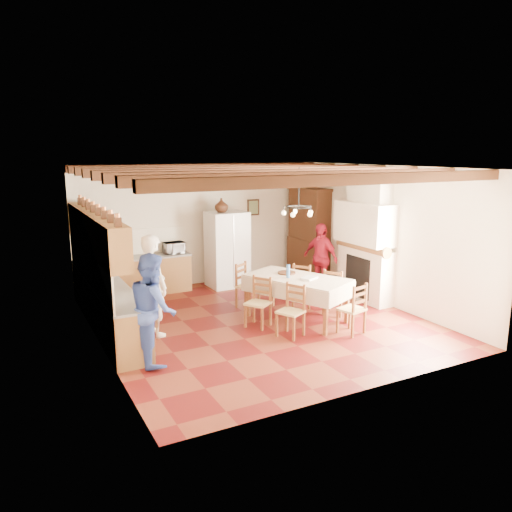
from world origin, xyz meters
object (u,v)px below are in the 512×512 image
at_px(person_woman_blue, 153,309).
at_px(hutch, 309,234).
at_px(chair_end_far, 248,285).
at_px(microwave, 174,248).
at_px(dining_table, 297,281).
at_px(refrigerator, 227,249).
at_px(person_woman_red, 320,258).
at_px(chair_left_far, 258,302).
at_px(chair_right_near, 335,291).
at_px(chair_end_near, 352,308).
at_px(chair_left_near, 290,311).
at_px(chair_right_far, 304,284).
at_px(person_man, 153,285).

bearing_deg(person_woman_blue, hutch, -53.44).
bearing_deg(chair_end_far, person_woman_blue, -175.53).
bearing_deg(microwave, dining_table, -71.40).
height_order(refrigerator, chair_end_far, refrigerator).
bearing_deg(microwave, chair_end_far, -70.66).
distance_m(person_woman_blue, person_woman_red, 5.10).
xyz_separation_m(dining_table, chair_left_far, (-0.87, -0.00, -0.31)).
distance_m(chair_right_near, chair_end_far, 1.86).
height_order(dining_table, chair_end_near, chair_end_near).
bearing_deg(dining_table, person_woman_red, 43.00).
distance_m(chair_end_near, person_woman_red, 2.80).
height_order(hutch, chair_left_far, hutch).
bearing_deg(chair_left_near, person_woman_blue, -117.27).
distance_m(chair_right_near, person_woman_red, 1.70).
distance_m(chair_left_far, chair_end_far, 1.24).
bearing_deg(chair_right_near, refrigerator, -14.06).
relative_size(chair_end_far, microwave, 2.00).
bearing_deg(microwave, hutch, -14.94).
height_order(chair_right_near, chair_end_near, same).
bearing_deg(person_woman_red, chair_left_far, -74.62).
bearing_deg(chair_left_far, person_woman_blue, -107.01).
xyz_separation_m(chair_right_far, person_woman_blue, (-3.70, -1.35, 0.40)).
xyz_separation_m(hutch, chair_left_far, (-2.90, -2.64, -0.70)).
height_order(hutch, chair_end_far, hutch).
distance_m(chair_end_near, person_woman_blue, 3.61).
bearing_deg(dining_table, chair_right_near, -5.01).
relative_size(chair_right_far, person_man, 0.52).
relative_size(hutch, chair_end_near, 2.47).
xyz_separation_m(chair_right_near, person_man, (-3.61, 0.57, 0.45)).
distance_m(hutch, microwave, 3.52).
relative_size(dining_table, chair_left_near, 2.33).
bearing_deg(chair_end_near, chair_right_far, -108.42).
xyz_separation_m(refrigerator, chair_end_far, (-0.32, -1.77, -0.44)).
distance_m(chair_left_near, chair_end_near, 1.14).
height_order(chair_left_far, person_woman_red, person_woman_red).
bearing_deg(person_woman_red, microwave, -135.87).
distance_m(chair_end_far, person_woman_blue, 3.21).
bearing_deg(person_woman_red, chair_right_far, -66.31).
relative_size(refrigerator, hutch, 0.78).
height_order(chair_left_far, chair_end_near, same).
xyz_separation_m(chair_right_near, person_woman_blue, (-3.96, -0.60, 0.40)).
bearing_deg(person_man, microwave, -39.71).
height_order(chair_left_far, person_man, person_man).
relative_size(person_woman_blue, person_woman_red, 1.07).
height_order(dining_table, chair_end_far, chair_end_far).
height_order(chair_right_near, person_woman_blue, person_woman_blue).
bearing_deg(chair_left_far, refrigerator, 132.72).
bearing_deg(person_woman_blue, chair_left_near, -87.50).
distance_m(chair_right_far, chair_end_far, 1.22).
bearing_deg(chair_end_far, chair_right_near, -73.47).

